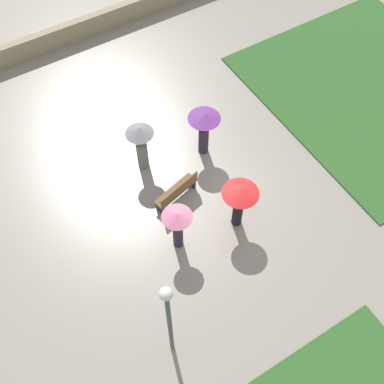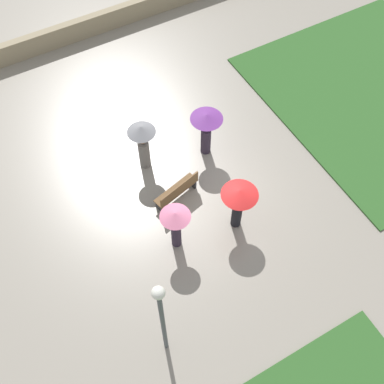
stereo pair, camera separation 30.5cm
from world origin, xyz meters
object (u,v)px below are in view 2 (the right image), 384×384
object	(u,v)px
crowd_person_pink	(176,223)
crowd_person_red	(239,199)
park_bench	(177,191)
crowd_person_purple	(206,126)
lamp_post	(161,313)
crowd_person_grey	(143,140)

from	to	relation	value
crowd_person_pink	crowd_person_red	bearing A→B (deg)	85.26
park_bench	crowd_person_purple	size ratio (longest dim) A/B	0.90
park_bench	lamp_post	world-z (taller)	lamp_post
crowd_person_red	crowd_person_grey	world-z (taller)	crowd_person_grey
park_bench	crowd_person_pink	size ratio (longest dim) A/B	0.92
lamp_post	crowd_person_red	bearing A→B (deg)	-147.72
park_bench	crowd_person_purple	distance (m)	2.44
crowd_person_red	crowd_person_purple	bearing A→B (deg)	-67.83
lamp_post	crowd_person_grey	bearing A→B (deg)	-111.17
crowd_person_purple	crowd_person_grey	bearing A→B (deg)	5.87
crowd_person_red	park_bench	bearing A→B (deg)	-21.81
park_bench	crowd_person_red	world-z (taller)	crowd_person_red
crowd_person_pink	lamp_post	bearing A→B (deg)	-29.61
crowd_person_pink	crowd_person_grey	world-z (taller)	crowd_person_grey
lamp_post	crowd_person_purple	bearing A→B (deg)	-129.20
crowd_person_pink	crowd_person_red	distance (m)	2.05
park_bench	crowd_person_red	xyz separation A→B (m)	(-1.19, 1.78, 0.99)
crowd_person_purple	crowd_person_red	bearing A→B (deg)	97.27
park_bench	crowd_person_purple	bearing A→B (deg)	-158.82
park_bench	lamp_post	size ratio (longest dim) A/B	0.41
lamp_post	crowd_person_red	world-z (taller)	lamp_post
crowd_person_purple	crowd_person_grey	world-z (taller)	crowd_person_grey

